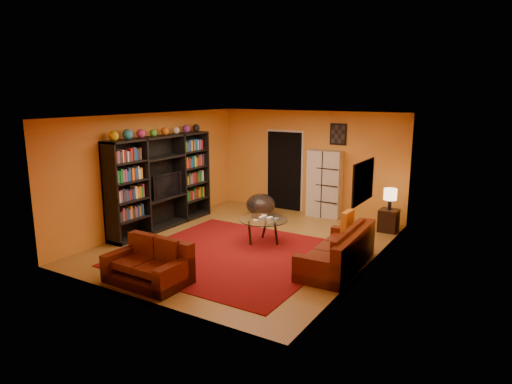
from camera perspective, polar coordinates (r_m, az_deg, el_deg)
The scene contains 20 objects.
floor at distance 9.44m, azimuth -1.17°, elevation -6.46°, with size 6.00×6.00×0.00m, color brown.
ceiling at distance 8.94m, azimuth -1.24°, elevation 9.51°, with size 6.00×6.00×0.00m, color white.
wall_back at distance 11.71m, azimuth 6.71°, elevation 3.71°, with size 6.00×6.00×0.00m, color orange.
wall_front at distance 6.83m, azimuth -14.84°, elevation -2.87°, with size 6.00×6.00×0.00m, color orange.
wall_left at distance 10.63m, azimuth -12.66°, elevation 2.62°, with size 6.00×6.00×0.00m, color orange.
wall_right at distance 8.07m, azimuth 13.96°, elevation -0.50°, with size 6.00×6.00×0.00m, color orange.
rug at distance 8.83m, azimuth -3.07°, elevation -7.78°, with size 3.60×3.60×0.01m, color #580A0C.
doorway at distance 12.02m, azimuth 3.56°, elevation 2.64°, with size 0.95×0.10×2.04m, color black.
wall_art_right at distance 7.73m, azimuth 13.26°, elevation 1.26°, with size 0.03×1.00×0.70m, color black.
wall_art_back at distance 11.31m, azimuth 10.24°, elevation 7.12°, with size 0.42×0.03×0.52m, color black.
entertainment_unit at distance 10.52m, azimuth -11.71°, elevation 1.18°, with size 0.45×3.00×2.10m, color black.
tv at distance 10.52m, azimuth -11.39°, elevation 0.87°, with size 0.12×0.95×0.55m, color black.
sofa at distance 8.22m, azimuth 10.58°, elevation -7.45°, with size 0.91×2.04×0.85m.
loveseat at distance 7.74m, azimuth -13.00°, elevation -8.84°, with size 1.36×0.83×0.85m.
throw_pillow at distance 8.88m, azimuth 11.36°, elevation -3.67°, with size 0.12×0.42×0.42m, color orange.
coffee_table at distance 9.34m, azimuth 0.96°, elevation -3.73°, with size 1.00×1.00×0.50m.
storage_cabinet at distance 11.41m, azimuth 8.56°, elevation 1.02°, with size 0.83×0.37×1.66m, color #BCB5AD.
bowl_chair at distance 11.29m, azimuth 0.60°, elevation -1.62°, with size 0.73×0.73×0.59m.
side_table at distance 10.60m, azimuth 16.24°, elevation -3.44°, with size 0.40×0.40×0.50m, color black.
table_lamp at distance 10.46m, azimuth 16.44°, elevation -0.35°, with size 0.28×0.28×0.47m.
Camera 1 is at (4.80, -7.54, 3.05)m, focal length 32.00 mm.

